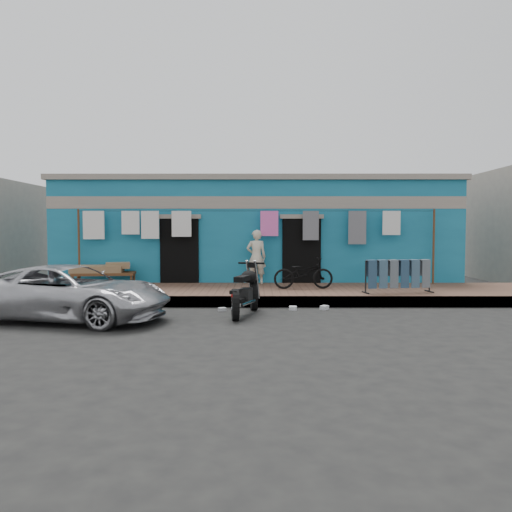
{
  "coord_description": "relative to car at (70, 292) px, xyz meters",
  "views": [
    {
      "loc": [
        0.02,
        -9.78,
        1.77
      ],
      "look_at": [
        0.0,
        2.0,
        1.15
      ],
      "focal_mm": 35.0,
      "sensor_mm": 36.0,
      "label": 1
    }
  ],
  "objects": [
    {
      "name": "ground",
      "position": [
        3.62,
        0.13,
        -0.56
      ],
      "size": [
        80.0,
        80.0,
        0.0
      ],
      "primitive_type": "plane",
      "color": "black",
      "rests_on": "ground"
    },
    {
      "name": "sidewalk",
      "position": [
        3.62,
        3.13,
        -0.44
      ],
      "size": [
        28.0,
        3.0,
        0.25
      ],
      "primitive_type": "cube",
      "color": "brown",
      "rests_on": "ground"
    },
    {
      "name": "curb",
      "position": [
        3.62,
        1.68,
        -0.44
      ],
      "size": [
        28.0,
        0.1,
        0.25
      ],
      "primitive_type": "cube",
      "color": "gray",
      "rests_on": "ground"
    },
    {
      "name": "building",
      "position": [
        3.62,
        7.12,
        1.12
      ],
      "size": [
        12.2,
        5.2,
        3.36
      ],
      "color": "#186788",
      "rests_on": "ground"
    },
    {
      "name": "clothesline",
      "position": [
        3.1,
        4.38,
        1.24
      ],
      "size": [
        10.06,
        0.06,
        2.1
      ],
      "color": "brown",
      "rests_on": "sidewalk"
    },
    {
      "name": "car",
      "position": [
        0.0,
        0.0,
        0.0
      ],
      "size": [
        4.28,
        2.64,
        1.12
      ],
      "primitive_type": "imported",
      "rotation": [
        0.0,
        0.0,
        1.35
      ],
      "color": "#B7B7BC",
      "rests_on": "ground"
    },
    {
      "name": "seated_person",
      "position": [
        3.62,
        4.33,
        0.45
      ],
      "size": [
        0.58,
        0.41,
        1.52
      ],
      "primitive_type": "imported",
      "rotation": [
        0.0,
        0.0,
        3.23
      ],
      "color": "beige",
      "rests_on": "sidewalk"
    },
    {
      "name": "bicycle",
      "position": [
        4.84,
        3.16,
        0.18
      ],
      "size": [
        1.56,
        0.66,
        0.98
      ],
      "primitive_type": "imported",
      "rotation": [
        0.0,
        0.0,
        1.65
      ],
      "color": "black",
      "rests_on": "sidewalk"
    },
    {
      "name": "motorcycle",
      "position": [
        3.39,
        0.64,
        -0.03
      ],
      "size": [
        1.44,
        1.96,
        1.07
      ],
      "primitive_type": null,
      "rotation": [
        0.0,
        0.0,
        -0.27
      ],
      "color": "black",
      "rests_on": "ground"
    },
    {
      "name": "charpoy",
      "position": [
        -0.58,
        4.06,
        -0.02
      ],
      "size": [
        1.94,
        1.25,
        0.59
      ],
      "primitive_type": null,
      "rotation": [
        0.0,
        0.0,
        0.12
      ],
      "color": "brown",
      "rests_on": "sidewalk"
    },
    {
      "name": "jeans_rack",
      "position": [
        7.05,
        2.36,
        0.1
      ],
      "size": [
        1.82,
        0.85,
        0.82
      ],
      "primitive_type": null,
      "rotation": [
        0.0,
        0.0,
        0.15
      ],
      "color": "black",
      "rests_on": "sidewalk"
    },
    {
      "name": "litter_a",
      "position": [
        2.88,
        1.16,
        -0.53
      ],
      "size": [
        0.19,
        0.17,
        0.07
      ],
      "primitive_type": "cube",
      "rotation": [
        0.0,
        0.0,
        0.39
      ],
      "color": "silver",
      "rests_on": "ground"
    },
    {
      "name": "litter_b",
      "position": [
        5.14,
        1.33,
        -0.52
      ],
      "size": [
        0.22,
        0.23,
        0.09
      ],
      "primitive_type": "cube",
      "rotation": [
        0.0,
        0.0,
        0.91
      ],
      "color": "silver",
      "rests_on": "ground"
    },
    {
      "name": "litter_c",
      "position": [
        4.43,
        1.28,
        -0.52
      ],
      "size": [
        0.17,
        0.21,
        0.08
      ],
      "primitive_type": "cube",
      "rotation": [
        0.0,
        0.0,
        1.54
      ],
      "color": "silver",
      "rests_on": "ground"
    }
  ]
}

